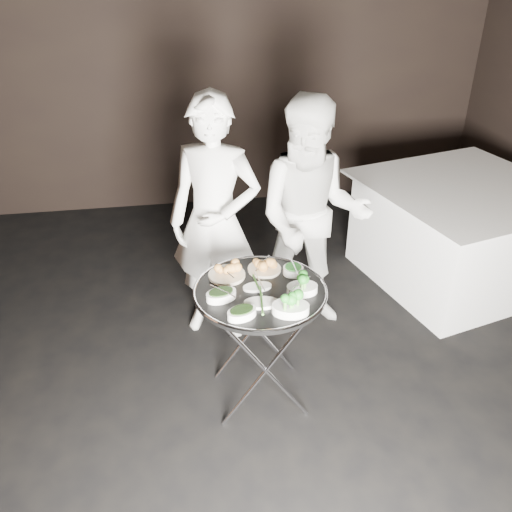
{
  "coord_description": "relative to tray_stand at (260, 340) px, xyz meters",
  "views": [
    {
      "loc": [
        -0.31,
        -2.1,
        2.53
      ],
      "look_at": [
        0.13,
        0.59,
        0.95
      ],
      "focal_mm": 38.0,
      "sensor_mm": 36.0,
      "label": 1
    }
  ],
  "objects": [
    {
      "name": "floor",
      "position": [
        -0.13,
        -0.44,
        -0.47
      ],
      "size": [
        6.0,
        7.0,
        0.05
      ],
      "primitive_type": "cube",
      "color": "black",
      "rests_on": "ground"
    },
    {
      "name": "wall_back",
      "position": [
        -0.13,
        3.09,
        1.05
      ],
      "size": [
        6.0,
        0.05,
        3.0
      ],
      "primitive_type": "cube",
      "color": "black",
      "rests_on": "floor"
    },
    {
      "name": "tray_stand",
      "position": [
        0.0,
        0.0,
        0.0
      ],
      "size": [
        0.54,
        0.46,
        0.79
      ],
      "rotation": [
        0.0,
        0.0,
        0.17
      ],
      "color": "silver",
      "rests_on": "floor"
    },
    {
      "name": "serving_tray",
      "position": [
        -0.0,
        -0.0,
        0.36
      ],
      "size": [
        0.77,
        0.77,
        0.04
      ],
      "color": "black",
      "rests_on": "tray_stand"
    },
    {
      "name": "potato_plate_a",
      "position": [
        -0.17,
        0.17,
        0.4
      ],
      "size": [
        0.23,
        0.23,
        0.08
      ],
      "rotation": [
        0.0,
        0.0,
        -0.43
      ],
      "color": "beige",
      "rests_on": "serving_tray"
    },
    {
      "name": "potato_plate_b",
      "position": [
        0.06,
        0.21,
        0.4
      ],
      "size": [
        0.2,
        0.2,
        0.07
      ],
      "rotation": [
        0.0,
        0.0,
        0.05
      ],
      "color": "beige",
      "rests_on": "serving_tray"
    },
    {
      "name": "greens_bowl",
      "position": [
        0.22,
        0.14,
        0.4
      ],
      "size": [
        0.12,
        0.12,
        0.07
      ],
      "rotation": [
        0.0,
        0.0,
        -0.07
      ],
      "color": "white",
      "rests_on": "serving_tray"
    },
    {
      "name": "asparagus_plate_a",
      "position": [
        -0.01,
        0.02,
        0.38
      ],
      "size": [
        0.17,
        0.11,
        0.03
      ],
      "rotation": [
        0.0,
        0.0,
        0.08
      ],
      "color": "white",
      "rests_on": "serving_tray"
    },
    {
      "name": "asparagus_plate_b",
      "position": [
        -0.02,
        -0.14,
        0.38
      ],
      "size": [
        0.21,
        0.13,
        0.04
      ],
      "rotation": [
        0.0,
        0.0,
        -0.11
      ],
      "color": "white",
      "rests_on": "serving_tray"
    },
    {
      "name": "spinach_bowl_a",
      "position": [
        -0.23,
        -0.05,
        0.4
      ],
      "size": [
        0.2,
        0.16,
        0.07
      ],
      "rotation": [
        0.0,
        0.0,
        0.29
      ],
      "color": "white",
      "rests_on": "serving_tray"
    },
    {
      "name": "spinach_bowl_b",
      "position": [
        -0.14,
        -0.24,
        0.4
      ],
      "size": [
        0.19,
        0.16,
        0.07
      ],
      "rotation": [
        0.0,
        0.0,
        0.37
      ],
      "color": "white",
      "rests_on": "serving_tray"
    },
    {
      "name": "broccoli_bowl_a",
      "position": [
        0.23,
        -0.06,
        0.4
      ],
      "size": [
        0.18,
        0.13,
        0.07
      ],
      "rotation": [
        0.0,
        0.0,
        0.02
      ],
      "color": "white",
      "rests_on": "serving_tray"
    },
    {
      "name": "broccoli_bowl_b",
      "position": [
        0.12,
        -0.24,
        0.4
      ],
      "size": [
        0.22,
        0.18,
        0.08
      ],
      "rotation": [
        0.0,
        0.0,
        -0.19
      ],
      "color": "white",
      "rests_on": "serving_tray"
    },
    {
      "name": "serving_utensils",
      "position": [
        0.02,
        0.07,
        0.42
      ],
      "size": [
        0.58,
        0.42,
        0.01
      ],
      "color": "silver",
      "rests_on": "serving_tray"
    },
    {
      "name": "waiter_left",
      "position": [
        -0.18,
        0.77,
        0.43
      ],
      "size": [
        0.75,
        0.63,
        1.75
      ],
      "primitive_type": "imported",
      "rotation": [
        0.0,
        0.0,
        -0.38
      ],
      "color": "white",
      "rests_on": "floor"
    },
    {
      "name": "waiter_right",
      "position": [
        0.5,
        0.78,
        0.41
      ],
      "size": [
        0.96,
        0.82,
        1.71
      ],
      "primitive_type": "imported",
      "rotation": [
        0.0,
        0.0,
        -0.23
      ],
      "color": "white",
      "rests_on": "floor"
    },
    {
      "name": "dining_table",
      "position": [
        1.88,
        1.14,
        -0.02
      ],
      "size": [
        1.48,
        1.48,
        0.84
      ],
      "rotation": [
        0.0,
        0.0,
        0.25
      ],
      "color": "white",
      "rests_on": "floor"
    }
  ]
}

